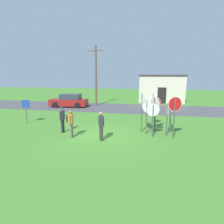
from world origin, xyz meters
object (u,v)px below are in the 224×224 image
(stop_sign_low_front, at_px, (156,108))
(stop_sign_leaning_left, at_px, (147,110))
(stop_sign_center_cluster, at_px, (175,110))
(info_panel_leftmost, at_px, (26,107))
(stop_sign_rear_left, at_px, (153,104))
(stop_sign_leaning_right, at_px, (153,114))
(stop_sign_rear_right, at_px, (142,105))
(stop_sign_tallest, at_px, (155,108))
(stop_sign_nearest, at_px, (171,110))
(person_in_dark_shirt, at_px, (62,118))
(person_in_blue, at_px, (71,122))
(parked_car_on_street, at_px, (69,101))
(person_on_left, at_px, (101,125))
(stop_sign_far_back, at_px, (167,114))
(utility_pole, at_px, (96,75))

(stop_sign_low_front, distance_m, stop_sign_leaning_left, 0.91)
(stop_sign_center_cluster, height_order, info_panel_leftmost, stop_sign_center_cluster)
(stop_sign_rear_left, distance_m, info_panel_leftmost, 9.69)
(stop_sign_leaning_right, height_order, stop_sign_rear_right, stop_sign_rear_right)
(stop_sign_tallest, bearing_deg, stop_sign_rear_left, 94.88)
(stop_sign_nearest, relative_size, stop_sign_center_cluster, 0.88)
(stop_sign_leaning_right, distance_m, stop_sign_rear_right, 1.20)
(stop_sign_nearest, distance_m, stop_sign_tallest, 1.06)
(stop_sign_center_cluster, bearing_deg, stop_sign_nearest, 96.05)
(person_in_dark_shirt, bearing_deg, person_in_blue, -41.78)
(stop_sign_rear_right, bearing_deg, stop_sign_center_cluster, -25.03)
(parked_car_on_street, distance_m, stop_sign_rear_right, 12.56)
(stop_sign_leaning_right, bearing_deg, stop_sign_rear_left, 90.45)
(stop_sign_rear_right, xyz_separation_m, person_on_left, (-2.17, -2.15, -0.86))
(person_on_left, relative_size, person_in_dark_shirt, 0.97)
(stop_sign_far_back, bearing_deg, person_in_blue, -165.55)
(person_in_blue, bearing_deg, utility_pole, 99.35)
(stop_sign_leaning_left, bearing_deg, stop_sign_far_back, -8.02)
(stop_sign_rear_right, bearing_deg, parked_car_on_street, 135.84)
(stop_sign_leaning_left, bearing_deg, person_on_left, -144.55)
(stop_sign_tallest, bearing_deg, utility_pole, 123.54)
(parked_car_on_street, bearing_deg, stop_sign_leaning_right, -44.75)
(person_in_dark_shirt, distance_m, info_panel_leftmost, 4.30)
(parked_car_on_street, xyz_separation_m, person_in_dark_shirt, (3.92, -9.87, 0.30))
(stop_sign_nearest, height_order, person_in_blue, stop_sign_nearest)
(stop_sign_center_cluster, xyz_separation_m, person_in_blue, (-6.05, -1.10, -0.77))
(parked_car_on_street, relative_size, stop_sign_tallest, 1.84)
(stop_sign_center_cluster, distance_m, stop_sign_rear_left, 2.56)
(stop_sign_leaning_right, relative_size, person_in_blue, 1.23)
(stop_sign_far_back, height_order, stop_sign_center_cluster, stop_sign_center_cluster)
(stop_sign_nearest, distance_m, stop_sign_center_cluster, 1.13)
(person_in_blue, bearing_deg, person_on_left, -4.32)
(stop_sign_low_front, relative_size, person_in_dark_shirt, 1.33)
(stop_sign_nearest, xyz_separation_m, person_on_left, (-4.00, -2.35, -0.58))
(stop_sign_leaning_left, distance_m, stop_sign_center_cluster, 1.71)
(utility_pole, distance_m, stop_sign_tallest, 12.78)
(utility_pole, xyz_separation_m, stop_sign_low_front, (7.02, -10.05, -2.13))
(stop_sign_low_front, xyz_separation_m, stop_sign_rear_right, (-0.87, -0.37, 0.21))
(stop_sign_tallest, bearing_deg, stop_sign_rear_right, 173.22)
(stop_sign_leaning_left, relative_size, stop_sign_tallest, 0.95)
(parked_car_on_street, bearing_deg, person_in_blue, -65.57)
(parked_car_on_street, bearing_deg, person_in_dark_shirt, -68.35)
(stop_sign_far_back, bearing_deg, stop_sign_center_cluster, -44.53)
(utility_pole, relative_size, info_panel_leftmost, 3.89)
(stop_sign_tallest, bearing_deg, stop_sign_far_back, -30.61)
(stop_sign_low_front, bearing_deg, person_in_dark_shirt, -165.60)
(person_on_left, distance_m, person_in_dark_shirt, 3.05)
(stop_sign_low_front, relative_size, stop_sign_leaning_right, 1.12)
(stop_sign_low_front, bearing_deg, utility_pole, 124.95)
(utility_pole, height_order, stop_sign_center_cluster, utility_pole)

